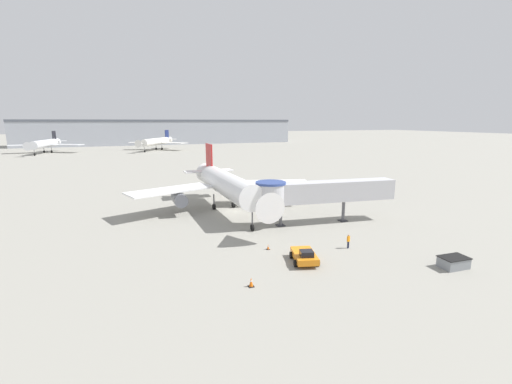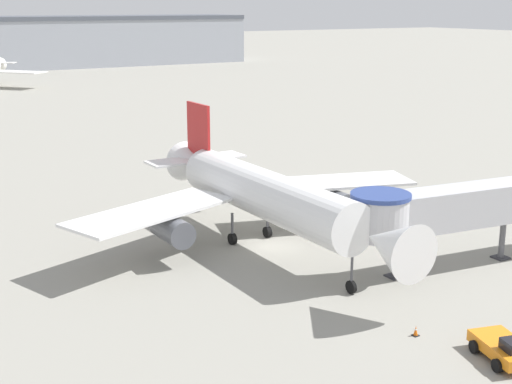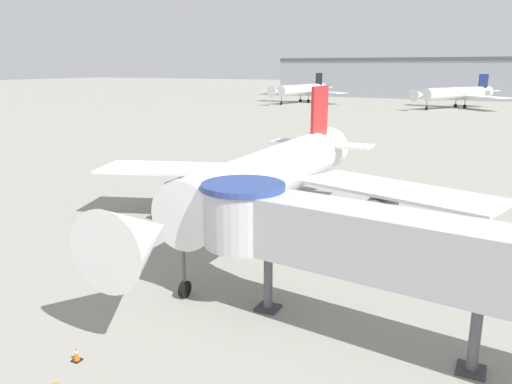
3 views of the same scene
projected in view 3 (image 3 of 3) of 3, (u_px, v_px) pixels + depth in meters
name	position (u px, v px, depth m)	size (l,w,h in m)	color
ground_plane	(277.00, 237.00, 35.29)	(800.00, 800.00, 0.00)	gray
main_airplane	(270.00, 177.00, 34.60)	(30.99, 30.22, 10.11)	white
jet_bridge	(375.00, 243.00, 20.88)	(20.33, 5.50, 6.24)	#B7B7BC
traffic_cone_near_nose	(76.00, 354.00, 20.37)	(0.37, 0.37, 0.61)	black
background_jet_black_tail	(301.00, 90.00, 164.60)	(31.15, 31.13, 9.61)	silver
background_jet_navy_tail	(456.00, 93.00, 142.85)	(27.82, 30.51, 9.59)	white
terminal_building	(498.00, 78.00, 181.14)	(163.11, 23.70, 15.04)	#999EA8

